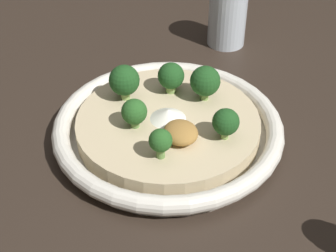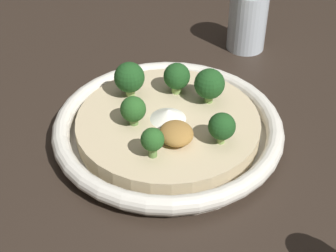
# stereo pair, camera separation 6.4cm
# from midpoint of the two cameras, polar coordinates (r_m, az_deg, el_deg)

# --- Properties ---
(ground_plane) EXTENTS (6.00, 6.00, 0.00)m
(ground_plane) POSITION_cam_midpoint_polar(r_m,az_deg,el_deg) (0.65, -2.81, -1.42)
(ground_plane) COLOR #2D231C
(risotto_bowl) EXTENTS (0.29, 0.29, 0.03)m
(risotto_bowl) POSITION_cam_midpoint_polar(r_m,az_deg,el_deg) (0.64, -2.85, -0.30)
(risotto_bowl) COLOR silver
(risotto_bowl) RESTS_ON ground_plane
(cheese_sprinkle) EXTENTS (0.04, 0.04, 0.01)m
(cheese_sprinkle) POSITION_cam_midpoint_polar(r_m,az_deg,el_deg) (0.63, -2.79, 1.44)
(cheese_sprinkle) COLOR white
(cheese_sprinkle) RESTS_ON risotto_bowl
(crispy_onion_garnish) EXTENTS (0.04, 0.04, 0.02)m
(crispy_onion_garnish) POSITION_cam_midpoint_polar(r_m,az_deg,el_deg) (0.59, -1.43, -0.80)
(crispy_onion_garnish) COLOR #A37538
(crispy_onion_garnish) RESTS_ON risotto_bowl
(broccoli_front_left) EXTENTS (0.04, 0.04, 0.05)m
(broccoli_front_left) POSITION_cam_midpoint_polar(r_m,az_deg,el_deg) (0.65, -7.66, 4.90)
(broccoli_front_left) COLOR #84A856
(broccoli_front_left) RESTS_ON risotto_bowl
(broccoli_left) EXTENTS (0.03, 0.03, 0.04)m
(broccoli_left) POSITION_cam_midpoint_polar(r_m,az_deg,el_deg) (0.66, -2.42, 5.41)
(broccoli_left) COLOR #84A856
(broccoli_left) RESTS_ON risotto_bowl
(broccoli_right) EXTENTS (0.03, 0.03, 0.04)m
(broccoli_right) POSITION_cam_midpoint_polar(r_m,az_deg,el_deg) (0.56, -4.08, -1.84)
(broccoli_right) COLOR #668E47
(broccoli_right) RESTS_ON risotto_bowl
(broccoli_front) EXTENTS (0.03, 0.03, 0.04)m
(broccoli_front) POSITION_cam_midpoint_polar(r_m,az_deg,el_deg) (0.61, -6.80, 1.50)
(broccoli_front) COLOR #668E47
(broccoli_front) RESTS_ON risotto_bowl
(broccoli_back_left) EXTENTS (0.04, 0.04, 0.05)m
(broccoli_back_left) POSITION_cam_midpoint_polar(r_m,az_deg,el_deg) (0.65, 1.34, 4.87)
(broccoli_back_left) COLOR #759E4C
(broccoli_back_left) RESTS_ON risotto_bowl
(broccoli_back_right) EXTENTS (0.03, 0.03, 0.04)m
(broccoli_back_right) POSITION_cam_midpoint_polar(r_m,az_deg,el_deg) (0.59, 3.36, 0.29)
(broccoli_back_right) COLOR #84A856
(broccoli_back_right) RESTS_ON risotto_bowl
(drinking_glass) EXTENTS (0.06, 0.06, 0.09)m
(drinking_glass) POSITION_cam_midpoint_polar(r_m,az_deg,el_deg) (0.83, 4.38, 11.94)
(drinking_glass) COLOR silver
(drinking_glass) RESTS_ON ground_plane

